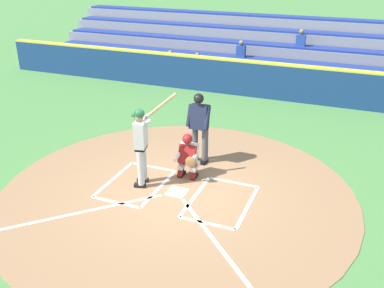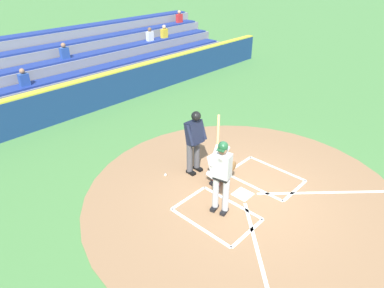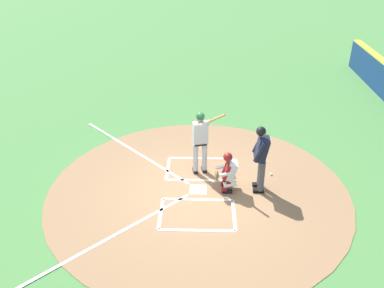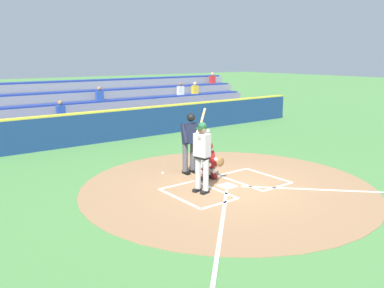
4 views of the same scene
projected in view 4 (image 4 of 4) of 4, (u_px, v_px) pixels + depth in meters
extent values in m
plane|color=#4C8442|center=(227.00, 186.00, 10.96)|extent=(120.00, 120.00, 0.00)
cylinder|color=#99704C|center=(227.00, 186.00, 10.96)|extent=(8.00, 8.00, 0.01)
cube|color=white|center=(227.00, 186.00, 10.96)|extent=(0.44, 0.44, 0.01)
cube|color=white|center=(233.00, 172.00, 12.28)|extent=(1.20, 0.08, 0.01)
cube|color=white|center=(278.00, 187.00, 10.88)|extent=(1.20, 0.08, 0.01)
cube|color=white|center=(239.00, 183.00, 11.23)|extent=(0.08, 1.80, 0.01)
cube|color=white|center=(268.00, 175.00, 11.94)|extent=(0.08, 1.80, 0.01)
cube|color=white|center=(177.00, 185.00, 11.03)|extent=(1.20, 0.08, 0.01)
cube|color=white|center=(220.00, 204.00, 9.64)|extent=(1.20, 0.08, 0.01)
cube|color=white|center=(215.00, 189.00, 10.69)|extent=(0.08, 1.80, 0.01)
cube|color=white|center=(179.00, 198.00, 9.98)|extent=(0.08, 1.80, 0.01)
cube|color=white|center=(221.00, 232.00, 8.08)|extent=(3.73, 3.73, 0.01)
cube|color=white|center=(339.00, 190.00, 10.58)|extent=(3.73, 3.73, 0.01)
cylinder|color=#BCBCBC|center=(206.00, 175.00, 10.28)|extent=(0.15, 0.15, 0.84)
cube|color=black|center=(205.00, 192.00, 10.35)|extent=(0.28, 0.18, 0.09)
cylinder|color=#BCBCBC|center=(198.00, 173.00, 10.44)|extent=(0.15, 0.15, 0.84)
cube|color=black|center=(197.00, 190.00, 10.51)|extent=(0.28, 0.18, 0.09)
cube|color=black|center=(202.00, 157.00, 10.26)|extent=(0.29, 0.38, 0.10)
cube|color=#BCBCBC|center=(202.00, 145.00, 10.19)|extent=(0.33, 0.44, 0.60)
sphere|color=#9E7051|center=(202.00, 129.00, 10.09)|extent=(0.21, 0.21, 0.21)
sphere|color=#1E512D|center=(202.00, 127.00, 10.09)|extent=(0.23, 0.23, 0.23)
cube|color=#1E512D|center=(199.00, 128.00, 10.01)|extent=(0.15, 0.19, 0.02)
cylinder|color=#BCBCBC|center=(204.00, 134.00, 10.16)|extent=(0.44, 0.19, 0.21)
cylinder|color=#BCBCBC|center=(197.00, 133.00, 10.29)|extent=(0.28, 0.15, 0.29)
cylinder|color=#AD7F4C|center=(202.00, 119.00, 10.58)|extent=(0.61, 0.50, 0.53)
cylinder|color=#AD7F4C|center=(199.00, 131.00, 10.31)|extent=(0.10, 0.11, 0.08)
cube|color=black|center=(212.00, 177.00, 11.62)|extent=(0.12, 0.26, 0.09)
cube|color=maroon|center=(213.00, 173.00, 11.56)|extent=(0.12, 0.24, 0.37)
cylinder|color=silver|center=(211.00, 169.00, 11.62)|extent=(0.15, 0.36, 0.21)
cube|color=black|center=(204.00, 179.00, 11.43)|extent=(0.12, 0.26, 0.09)
cube|color=maroon|center=(205.00, 175.00, 11.36)|extent=(0.12, 0.24, 0.37)
cylinder|color=silver|center=(203.00, 171.00, 11.42)|extent=(0.15, 0.36, 0.21)
cube|color=silver|center=(207.00, 159.00, 11.45)|extent=(0.40, 0.36, 0.52)
cube|color=maroon|center=(209.00, 159.00, 11.37)|extent=(0.42, 0.22, 0.46)
sphere|color=#9E7051|center=(208.00, 147.00, 11.32)|extent=(0.21, 0.21, 0.21)
sphere|color=maroon|center=(209.00, 146.00, 11.30)|extent=(0.24, 0.24, 0.24)
cylinder|color=silver|center=(216.00, 159.00, 11.45)|extent=(0.09, 0.45, 0.20)
cylinder|color=silver|center=(205.00, 162.00, 11.21)|extent=(0.09, 0.45, 0.20)
ellipsoid|color=brown|center=(220.00, 162.00, 11.30)|extent=(0.28, 0.10, 0.28)
cylinder|color=#4C4C51|center=(193.00, 156.00, 12.16)|extent=(0.16, 0.16, 0.86)
cube|color=black|center=(194.00, 171.00, 12.22)|extent=(0.14, 0.29, 0.09)
cylinder|color=#4C4C51|center=(185.00, 158.00, 12.01)|extent=(0.16, 0.16, 0.86)
cube|color=black|center=(186.00, 173.00, 12.07)|extent=(0.14, 0.29, 0.09)
cube|color=#191E33|center=(190.00, 133.00, 11.89)|extent=(0.45, 0.38, 0.66)
sphere|color=tan|center=(190.00, 118.00, 11.76)|extent=(0.22, 0.22, 0.22)
sphere|color=black|center=(191.00, 117.00, 11.74)|extent=(0.25, 0.25, 0.25)
cylinder|color=#191E33|center=(198.00, 132.00, 11.96)|extent=(0.11, 0.29, 0.56)
cylinder|color=#191E33|center=(185.00, 134.00, 11.69)|extent=(0.11, 0.29, 0.56)
sphere|color=white|center=(163.00, 173.00, 12.09)|extent=(0.07, 0.07, 0.07)
cube|color=navy|center=(106.00, 127.00, 16.65)|extent=(22.00, 0.36, 1.25)
cube|color=yellow|center=(106.00, 111.00, 16.50)|extent=(22.00, 0.32, 0.06)
cube|color=gray|center=(97.00, 132.00, 17.53)|extent=(20.00, 0.85, 0.45)
cube|color=navy|center=(96.00, 126.00, 17.47)|extent=(19.60, 0.72, 0.08)
cube|color=gray|center=(89.00, 125.00, 18.14)|extent=(20.00, 0.85, 0.90)
cube|color=navy|center=(88.00, 114.00, 18.03)|extent=(19.60, 0.72, 0.08)
cube|color=gray|center=(81.00, 118.00, 18.75)|extent=(20.00, 0.85, 1.35)
cube|color=navy|center=(80.00, 103.00, 18.59)|extent=(19.60, 0.72, 0.08)
cube|color=gray|center=(74.00, 111.00, 19.36)|extent=(20.00, 0.85, 1.80)
cube|color=navy|center=(73.00, 92.00, 19.16)|extent=(19.60, 0.72, 0.08)
cube|color=gray|center=(67.00, 105.00, 19.97)|extent=(20.00, 0.85, 2.25)
cube|color=navy|center=(66.00, 81.00, 19.72)|extent=(19.60, 0.72, 0.08)
cube|color=red|center=(212.00, 80.00, 24.26)|extent=(0.36, 0.22, 0.46)
sphere|color=tan|center=(212.00, 74.00, 24.18)|extent=(0.20, 0.20, 0.20)
cube|color=yellow|center=(195.00, 90.00, 22.51)|extent=(0.36, 0.22, 0.46)
sphere|color=beige|center=(195.00, 84.00, 22.44)|extent=(0.20, 0.20, 0.20)
cube|color=white|center=(181.00, 91.00, 21.91)|extent=(0.36, 0.22, 0.46)
sphere|color=brown|center=(180.00, 84.00, 21.84)|extent=(0.20, 0.20, 0.20)
cube|color=#284C9E|center=(100.00, 96.00, 19.07)|extent=(0.36, 0.22, 0.46)
sphere|color=#9E7051|center=(99.00, 88.00, 19.00)|extent=(0.20, 0.20, 0.20)
cube|color=#284C9E|center=(61.00, 111.00, 17.20)|extent=(0.36, 0.22, 0.46)
sphere|color=#9E7051|center=(60.00, 103.00, 17.12)|extent=(0.20, 0.20, 0.20)
cube|color=orange|center=(30.00, 127.00, 15.71)|extent=(0.36, 0.22, 0.46)
sphere|color=#9E7051|center=(29.00, 119.00, 15.63)|extent=(0.20, 0.20, 0.20)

